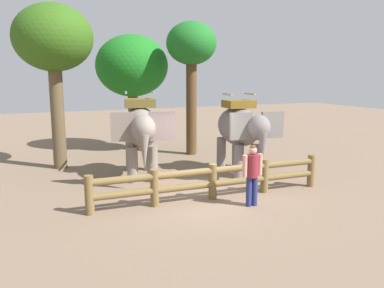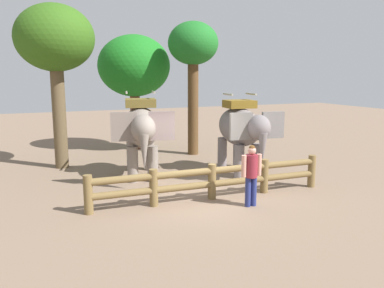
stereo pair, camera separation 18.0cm
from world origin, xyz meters
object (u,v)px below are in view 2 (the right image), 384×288
object	(u,v)px
tourist_woman_in_black	(251,171)
tree_far_right	(55,42)
tree_far_left	(193,49)
tree_back_center	(134,67)
elephant_near_left	(141,130)
log_fence	(212,179)
elephant_center	(241,129)

from	to	relation	value
tourist_woman_in_black	tree_far_right	size ratio (longest dim) A/B	0.28
tree_far_left	tree_back_center	xyz separation A→B (m)	(-2.06, 2.32, -0.73)
elephant_near_left	tree_back_center	size ratio (longest dim) A/B	0.66
log_fence	elephant_near_left	distance (m)	3.61
tree_far_right	log_fence	bearing A→B (deg)	-58.02
elephant_near_left	tree_far_left	xyz separation A→B (m)	(3.29, 3.06, 2.99)
elephant_center	tourist_woman_in_black	bearing A→B (deg)	-115.72
log_fence	elephant_center	size ratio (longest dim) A/B	2.11
tourist_woman_in_black	tree_far_right	distance (m)	9.04
tree_back_center	tourist_woman_in_black	bearing A→B (deg)	-86.00
elephant_near_left	tourist_woman_in_black	world-z (taller)	elephant_near_left
tree_far_right	tree_far_left	bearing A→B (deg)	3.80
elephant_near_left	tree_far_left	size ratio (longest dim) A/B	0.61
log_fence	elephant_near_left	xyz separation A→B (m)	(-1.19, 3.23, 1.10)
elephant_center	tourist_woman_in_black	distance (m)	3.73
elephant_center	tree_far_right	distance (m)	7.67
elephant_center	tree_back_center	world-z (taller)	tree_back_center
tourist_woman_in_black	tree_far_right	bearing A→B (deg)	122.49
tourist_woman_in_black	tree_far_left	distance (m)	8.29
log_fence	tree_far_right	xyz separation A→B (m)	(-3.69, 5.90, 4.22)
tourist_woman_in_black	tree_far_right	world-z (taller)	tree_far_right
log_fence	tree_far_left	distance (m)	7.79
log_fence	elephant_center	bearing A→B (deg)	45.02
log_fence	tree_back_center	bearing A→B (deg)	89.74
elephant_near_left	tree_far_left	distance (m)	5.40
elephant_near_left	elephant_center	size ratio (longest dim) A/B	1.05
elephant_center	elephant_near_left	bearing A→B (deg)	165.26
tree_far_right	elephant_center	bearing A→B (deg)	-31.00
tree_far_left	tree_far_right	xyz separation A→B (m)	(-5.79, -0.38, 0.13)
elephant_near_left	tree_far_right	xyz separation A→B (m)	(-2.49, 2.68, 3.12)
tree_far_left	tree_back_center	bearing A→B (deg)	131.57
tree_back_center	tree_far_right	xyz separation A→B (m)	(-3.73, -2.71, 0.86)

